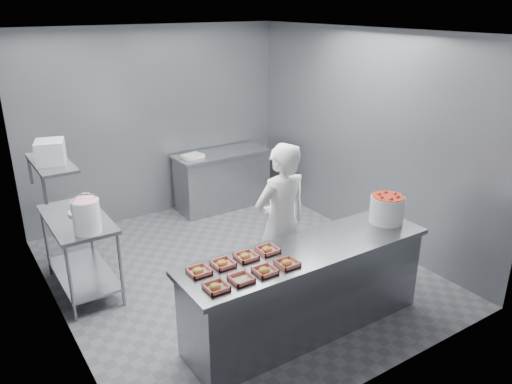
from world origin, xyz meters
The scene contains 24 objects.
floor centered at (0.00, 0.00, 0.00)m, with size 4.50×4.50×0.00m, color #4C4C51.
ceiling centered at (0.00, 0.00, 2.80)m, with size 4.50×4.50×0.00m, color white.
wall_back centered at (0.00, 2.25, 1.40)m, with size 4.00×0.04×2.80m, color slate.
wall_left centered at (-2.00, 0.00, 1.40)m, with size 0.04×4.50×2.80m, color slate.
wall_right centered at (2.00, 0.00, 1.40)m, with size 0.04×4.50×2.80m, color slate.
service_counter centered at (0.00, -1.35, 0.45)m, with size 2.60×0.70×0.90m.
prep_table centered at (-1.65, 0.60, 0.59)m, with size 0.60×1.20×0.90m.
back_counter centered at (0.90, 1.90, 0.45)m, with size 1.50×0.60×0.90m.
wall_shelf centered at (-1.82, 0.60, 1.55)m, with size 0.35×0.90×0.03m, color slate.
tray_0 centered at (-1.08, -1.50, 0.92)m, with size 0.19×0.18×0.06m.
tray_1 centered at (-0.84, -1.50, 0.92)m, with size 0.19×0.18×0.04m.
tray_2 centered at (-0.60, -1.50, 0.92)m, with size 0.19×0.18×0.06m.
tray_3 centered at (-0.36, -1.50, 0.92)m, with size 0.19×0.18×0.06m.
tray_4 centered at (-1.08, -1.20, 0.92)m, with size 0.19×0.18×0.06m.
tray_5 centered at (-0.84, -1.20, 0.92)m, with size 0.19×0.18×0.06m.
tray_6 centered at (-0.60, -1.20, 0.92)m, with size 0.19×0.18×0.06m.
tray_7 centered at (-0.36, -1.20, 0.92)m, with size 0.19×0.18×0.06m.
worker centered at (0.12, -0.75, 0.89)m, with size 0.65×0.43×1.78m, color white.
strawberry_tub centered at (1.08, -1.32, 1.06)m, with size 0.35×0.35×0.29m.
glaze_bucket centered at (-1.64, 0.16, 1.08)m, with size 0.29×0.27×0.42m.
bucket_lid centered at (-1.55, 0.68, 0.91)m, with size 0.32×0.32×0.02m, color silver.
rag centered at (-1.51, 1.04, 0.91)m, with size 0.13×0.11×0.02m, color #CCB28C.
appliance centered at (-1.82, 0.55, 1.68)m, with size 0.27×0.31×0.23m, color gray.
paper_stack centered at (0.40, 1.90, 0.92)m, with size 0.30×0.22×0.05m, color silver.
Camera 1 is at (-2.73, -4.61, 3.10)m, focal length 35.00 mm.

